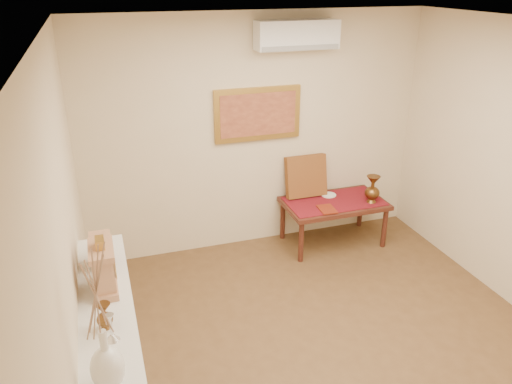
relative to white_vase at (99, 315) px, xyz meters
name	(u,v)px	position (x,y,z in m)	size (l,w,h in m)	color
floor	(339,360)	(1.83, 0.75, -1.46)	(4.50, 4.50, 0.00)	brown
ceiling	(367,32)	(1.83, 0.75, 1.24)	(4.50, 4.50, 0.00)	white
wall_back	(257,135)	(1.83, 3.00, -0.11)	(4.00, 0.02, 2.70)	beige
wall_left	(70,264)	(-0.17, 0.75, -0.11)	(0.02, 4.50, 2.70)	beige
white_vase	(99,315)	(0.00, 0.00, 0.00)	(0.18, 0.18, 0.96)	white
candlestick	(111,327)	(0.04, 0.39, -0.39)	(0.09, 0.09, 0.19)	silver
brass_urn_small	(104,313)	(0.00, 0.52, -0.36)	(0.10, 0.10, 0.23)	brown
table_cloth	(334,201)	(2.68, 2.63, -0.91)	(1.14, 0.59, 0.01)	maroon
brass_urn_tall	(373,186)	(3.09, 2.47, -0.70)	(0.18, 0.18, 0.40)	brown
plate	(329,195)	(2.69, 2.80, -0.90)	(0.18, 0.18, 0.01)	white
menu	(327,209)	(2.50, 2.44, -0.90)	(0.18, 0.25, 0.01)	maroon
cushion	(306,176)	(2.42, 2.90, -0.65)	(0.50, 0.10, 0.50)	#5C1C12
display_ledge	(114,363)	(0.01, 0.75, -0.97)	(0.37, 2.02, 0.98)	silver
mantel_clock	(104,268)	(0.03, 0.96, -0.31)	(0.17, 0.36, 0.41)	tan
wooden_chest	(102,250)	(0.02, 1.31, -0.36)	(0.16, 0.21, 0.24)	tan
low_table	(334,206)	(2.68, 2.63, -0.98)	(1.20, 0.70, 0.55)	#4B2016
painting	(258,114)	(1.83, 2.98, 0.14)	(1.00, 0.06, 0.60)	#B08638
ac_unit	(297,35)	(2.23, 2.87, 0.99)	(0.90, 0.25, 0.30)	white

